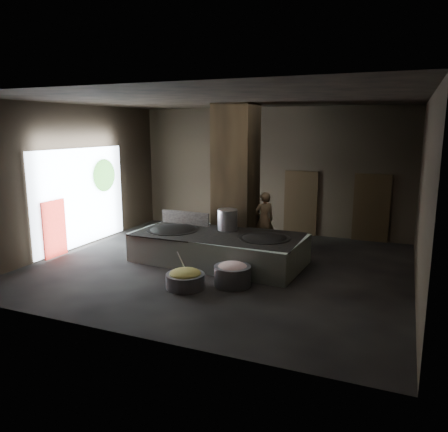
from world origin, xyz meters
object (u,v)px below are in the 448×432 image
at_px(wok_left, 173,232).
at_px(veg_basin, 185,281).
at_px(cook, 264,220).
at_px(meat_basin, 233,276).
at_px(wok_right, 264,241).
at_px(stock_pot, 227,220).
at_px(hearth_platform, 218,248).

height_order(wok_left, veg_basin, wok_left).
relative_size(cook, meat_basin, 1.98).
xyz_separation_m(wok_right, cook, (-0.65, 2.00, 0.14)).
relative_size(stock_pot, veg_basin, 0.66).
xyz_separation_m(cook, veg_basin, (-0.62, -4.23, -0.72)).
height_order(wok_left, wok_right, wok_left).
bearing_deg(meat_basin, cook, 95.78).
bearing_deg(stock_pot, meat_basin, -64.64).
bearing_deg(wok_left, hearth_platform, 1.97).
xyz_separation_m(cook, meat_basin, (0.37, -3.66, -0.64)).
height_order(stock_pot, veg_basin, stock_pot).
relative_size(wok_left, cook, 0.84).
distance_m(hearth_platform, wok_right, 1.39).
bearing_deg(wok_right, cook, 107.92).
xyz_separation_m(stock_pot, meat_basin, (1.02, -2.16, -0.88)).
height_order(stock_pot, cook, cook).
height_order(wok_right, meat_basin, wok_right).
height_order(stock_pot, meat_basin, stock_pot).
distance_m(hearth_platform, cook, 2.22).
bearing_deg(stock_pot, hearth_platform, -95.19).
bearing_deg(meat_basin, wok_right, 80.58).
xyz_separation_m(wok_left, meat_basin, (2.52, -1.56, -0.50)).
bearing_deg(wok_left, veg_basin, -54.39).
height_order(hearth_platform, wok_right, wok_right).
relative_size(wok_right, veg_basin, 1.49).
bearing_deg(stock_pot, cook, 66.38).
bearing_deg(hearth_platform, wok_right, 5.55).
height_order(hearth_platform, cook, cook).
bearing_deg(meat_basin, stock_pot, 115.36).
bearing_deg(cook, hearth_platform, 33.39).
bearing_deg(cook, stock_pot, 28.76).
xyz_separation_m(wok_left, wok_right, (2.80, 0.10, 0.00)).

